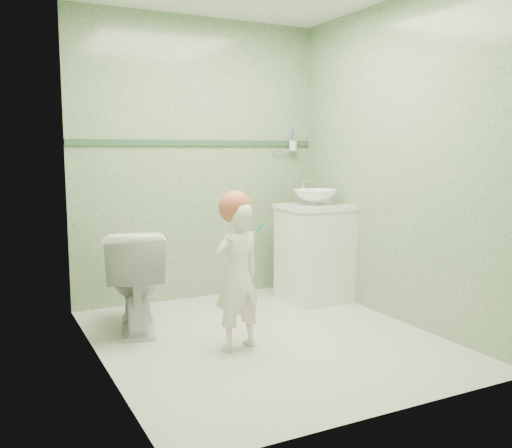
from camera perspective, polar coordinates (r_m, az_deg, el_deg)
ground at (r=3.94m, az=1.00°, el=-11.58°), size 2.50×2.50×0.00m
room_shell at (r=3.72m, az=1.05°, el=6.14°), size 2.50×2.54×2.40m
trim_stripe at (r=4.85m, az=-5.87°, el=8.22°), size 2.20×0.02×0.05m
vanity at (r=4.84m, az=5.96°, el=-3.10°), size 0.52×0.50×0.80m
counter at (r=4.78m, az=6.03°, el=1.74°), size 0.54×0.52×0.04m
basin at (r=4.77m, az=6.04°, el=2.74°), size 0.37×0.37×0.13m
faucet at (r=4.92m, az=4.88°, el=3.84°), size 0.03×0.13×0.18m
cup_holder at (r=5.19m, az=3.69°, el=7.98°), size 0.26×0.07×0.21m
toilet at (r=4.13m, az=-12.18°, el=-5.51°), size 0.58×0.80×0.74m
toddler at (r=3.62m, az=-1.95°, el=-5.36°), size 0.40×0.31×0.97m
hair_cap at (r=3.57m, az=-2.15°, el=1.74°), size 0.21×0.21×0.21m
teal_toothbrush at (r=3.51m, az=0.23°, el=-0.34°), size 0.11×0.14×0.08m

